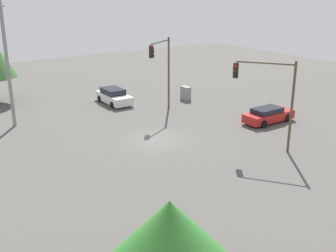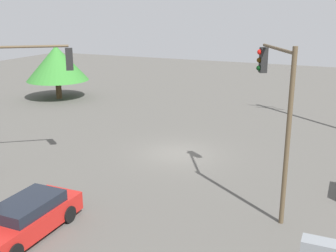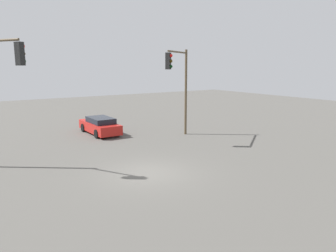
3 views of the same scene
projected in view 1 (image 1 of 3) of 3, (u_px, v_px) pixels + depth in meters
ground_plane at (156, 140)px, 31.72m from camera, size 80.00×80.00×0.00m
sedan_white at (114, 96)px, 41.28m from camera, size 4.49×2.02×1.47m
sedan_red at (268, 115)px, 35.63m from camera, size 1.86×4.62×1.31m
traffic_signal_main at (162, 63)px, 37.33m from camera, size 1.96×3.16×6.67m
traffic_signal_cross at (269, 89)px, 28.62m from camera, size 3.48×2.68×6.41m
utility_pole_tall at (6, 54)px, 33.04m from camera, size 2.20×0.28×11.24m
electrical_cabinet at (186, 93)px, 42.58m from camera, size 1.11×0.57×1.36m
tree_behind at (170, 242)px, 13.88m from camera, size 5.39×5.39×4.66m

